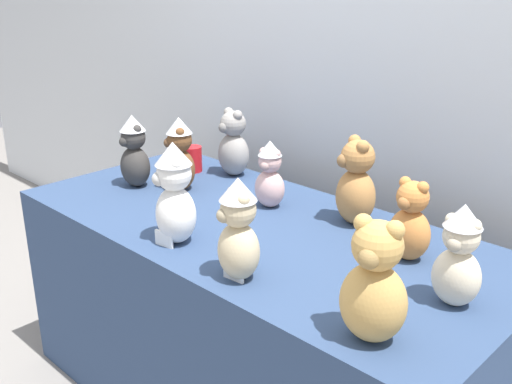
# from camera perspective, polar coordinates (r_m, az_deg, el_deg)

# --- Properties ---
(wall_back) EXTENTS (7.00, 0.08, 2.60)m
(wall_back) POSITION_cam_1_polar(r_m,az_deg,el_deg) (2.43, 11.27, 13.14)
(wall_back) COLOR silver
(wall_back) RESTS_ON ground_plane
(display_table) EXTENTS (1.80, 0.83, 0.77)m
(display_table) POSITION_cam_1_polar(r_m,az_deg,el_deg) (2.24, -0.00, -12.15)
(display_table) COLOR navy
(display_table) RESTS_ON ground_plane
(teddy_bear_cream) EXTENTS (0.13, 0.12, 0.28)m
(teddy_bear_cream) POSITION_cam_1_polar(r_m,az_deg,el_deg) (1.62, 18.75, -5.86)
(teddy_bear_cream) COLOR beige
(teddy_bear_cream) RESTS_ON display_table
(teddy_bear_sand) EXTENTS (0.17, 0.15, 0.30)m
(teddy_bear_sand) POSITION_cam_1_polar(r_m,az_deg,el_deg) (1.66, -1.71, -3.67)
(teddy_bear_sand) COLOR #CCB78E
(teddy_bear_sand) RESTS_ON display_table
(teddy_bear_caramel) EXTENTS (0.20, 0.20, 0.31)m
(teddy_bear_caramel) POSITION_cam_1_polar(r_m,az_deg,el_deg) (2.06, 9.51, 0.76)
(teddy_bear_caramel) COLOR #B27A42
(teddy_bear_caramel) RESTS_ON display_table
(teddy_bear_ash) EXTENTS (0.17, 0.15, 0.29)m
(teddy_bear_ash) POSITION_cam_1_polar(r_m,az_deg,el_deg) (2.52, -2.18, 4.53)
(teddy_bear_ash) COLOR gray
(teddy_bear_ash) RESTS_ON display_table
(teddy_bear_charcoal) EXTENTS (0.14, 0.12, 0.29)m
(teddy_bear_charcoal) POSITION_cam_1_polar(r_m,az_deg,el_deg) (2.43, -11.54, 3.76)
(teddy_bear_charcoal) COLOR #383533
(teddy_bear_charcoal) RESTS_ON display_table
(teddy_bear_blush) EXTENTS (0.13, 0.12, 0.25)m
(teddy_bear_blush) POSITION_cam_1_polar(r_m,az_deg,el_deg) (2.18, 1.31, 1.63)
(teddy_bear_blush) COLOR beige
(teddy_bear_blush) RESTS_ON display_table
(teddy_bear_honey) EXTENTS (0.19, 0.17, 0.31)m
(teddy_bear_honey) POSITION_cam_1_polar(r_m,az_deg,el_deg) (1.42, 11.21, -8.67)
(teddy_bear_honey) COLOR tan
(teddy_bear_honey) RESTS_ON display_table
(teddy_bear_chestnut) EXTENTS (0.17, 0.17, 0.29)m
(teddy_bear_chestnut) POSITION_cam_1_polar(r_m,az_deg,el_deg) (2.37, -7.25, 3.55)
(teddy_bear_chestnut) COLOR brown
(teddy_bear_chestnut) RESTS_ON display_table
(teddy_bear_snow) EXTENTS (0.19, 0.18, 0.33)m
(teddy_bear_snow) POSITION_cam_1_polar(r_m,az_deg,el_deg) (1.90, -7.75, -0.22)
(teddy_bear_snow) COLOR white
(teddy_bear_snow) RESTS_ON display_table
(teddy_bear_ginger) EXTENTS (0.14, 0.12, 0.26)m
(teddy_bear_ginger) POSITION_cam_1_polar(r_m,az_deg,el_deg) (1.84, 14.48, -2.83)
(teddy_bear_ginger) COLOR #D17F3D
(teddy_bear_ginger) RESTS_ON display_table
(party_cup_red) EXTENTS (0.08, 0.08, 0.11)m
(party_cup_red) POSITION_cam_1_polar(r_m,az_deg,el_deg) (2.61, -6.05, 3.15)
(party_cup_red) COLOR red
(party_cup_red) RESTS_ON display_table
(name_card_front_left) EXTENTS (0.07, 0.02, 0.05)m
(name_card_front_left) POSITION_cam_1_polar(r_m,az_deg,el_deg) (1.92, -8.77, -4.45)
(name_card_front_left) COLOR white
(name_card_front_left) RESTS_ON display_table
(name_card_front_middle) EXTENTS (0.07, 0.01, 0.05)m
(name_card_front_middle) POSITION_cam_1_polar(r_m,az_deg,el_deg) (1.70, -2.15, -7.64)
(name_card_front_middle) COLOR white
(name_card_front_middle) RESTS_ON display_table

